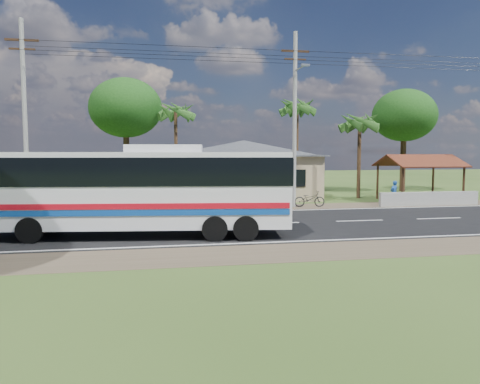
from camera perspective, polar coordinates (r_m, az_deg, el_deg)
The scene contains 14 objects.
ground at distance 23.22m, azimuth 4.23°, elevation -3.86°, with size 120.00×120.00×0.00m, color #324B1A.
road at distance 23.22m, azimuth 4.23°, elevation -3.84°, with size 120.00×16.00×0.03m.
house at distance 35.85m, azimuth 0.47°, elevation 3.52°, with size 12.40×10.00×5.00m.
waiting_shed at distance 36.04m, azimuth 21.04°, elevation 3.33°, with size 5.20×4.48×3.35m.
concrete_barrier at distance 33.19m, azimuth 22.07°, elevation -0.76°, with size 7.00×0.30×0.90m, color #9E9E99.
utility_poles at distance 29.99m, azimuth 6.08°, elevation 9.17°, with size 32.80×2.22×11.00m.
palm_near at distance 36.64m, azimuth 14.40°, elevation 8.19°, with size 2.80×2.80×6.70m.
palm_mid at distance 39.67m, azimuth 6.98°, elevation 10.15°, with size 2.80×2.80×8.20m.
palm_far at distance 38.35m, azimuth -7.87°, elevation 9.60°, with size 2.80×2.80×7.70m.
tree_behind_house at distance 40.38m, azimuth -13.78°, elevation 9.89°, with size 6.00×6.00×9.61m.
tree_behind_shed at distance 44.12m, azimuth 19.40°, elevation 8.76°, with size 5.60×5.60×9.02m.
coach_bus at distance 19.80m, azimuth -12.03°, elevation 0.90°, with size 12.59×4.19×3.84m.
motorcycle at distance 30.31m, azimuth 8.47°, elevation -0.84°, with size 0.68×1.95×1.03m, color black.
person at distance 32.38m, azimuth 18.26°, elevation -0.13°, with size 0.60×0.39×1.64m, color navy.
Camera 1 is at (-5.90, -22.17, 3.57)m, focal length 35.00 mm.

